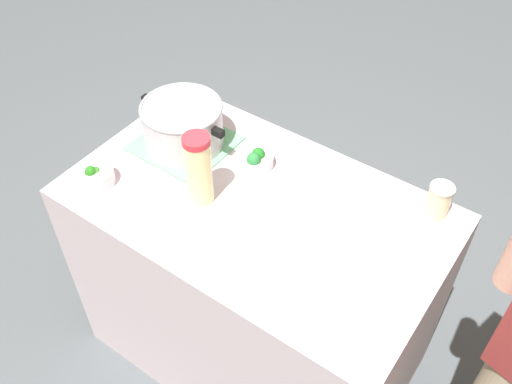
# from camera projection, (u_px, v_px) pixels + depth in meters

# --- Properties ---
(ground_plane) EXTENTS (8.00, 8.00, 0.00)m
(ground_plane) POSITION_uv_depth(u_px,v_px,m) (256.00, 347.00, 2.49)
(ground_plane) COLOR #4E5558
(counter_slab) EXTENTS (1.22, 0.73, 0.91)m
(counter_slab) POSITION_uv_depth(u_px,v_px,m) (256.00, 286.00, 2.17)
(counter_slab) COLOR beige
(counter_slab) RESTS_ON ground_plane
(dish_cloth) EXTENTS (0.32, 0.30, 0.01)m
(dish_cloth) POSITION_uv_depth(u_px,v_px,m) (185.00, 143.00, 2.04)
(dish_cloth) COLOR #6BB37B
(dish_cloth) RESTS_ON counter_slab
(cooking_pot) EXTENTS (0.35, 0.28, 0.16)m
(cooking_pot) POSITION_uv_depth(u_px,v_px,m) (183.00, 124.00, 1.98)
(cooking_pot) COLOR #B7B7BC
(cooking_pot) RESTS_ON dish_cloth
(lemonade_pitcher) EXTENTS (0.09, 0.09, 0.25)m
(lemonade_pitcher) POSITION_uv_depth(u_px,v_px,m) (199.00, 169.00, 1.77)
(lemonade_pitcher) COLOR #F9EA99
(lemonade_pitcher) RESTS_ON counter_slab
(mason_jar) EXTENTS (0.08, 0.08, 0.12)m
(mason_jar) POSITION_uv_depth(u_px,v_px,m) (439.00, 201.00, 1.77)
(mason_jar) COLOR beige
(mason_jar) RESTS_ON counter_slab
(broccoli_bowl_front) EXTENTS (0.12, 0.12, 0.07)m
(broccoli_bowl_front) POSITION_uv_depth(u_px,v_px,m) (256.00, 159.00, 1.95)
(broccoli_bowl_front) COLOR silver
(broccoli_bowl_front) RESTS_ON counter_slab
(broccoli_bowl_center) EXTENTS (0.12, 0.12, 0.08)m
(broccoli_bowl_center) POSITION_uv_depth(u_px,v_px,m) (95.00, 176.00, 1.89)
(broccoli_bowl_center) COLOR silver
(broccoli_bowl_center) RESTS_ON counter_slab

